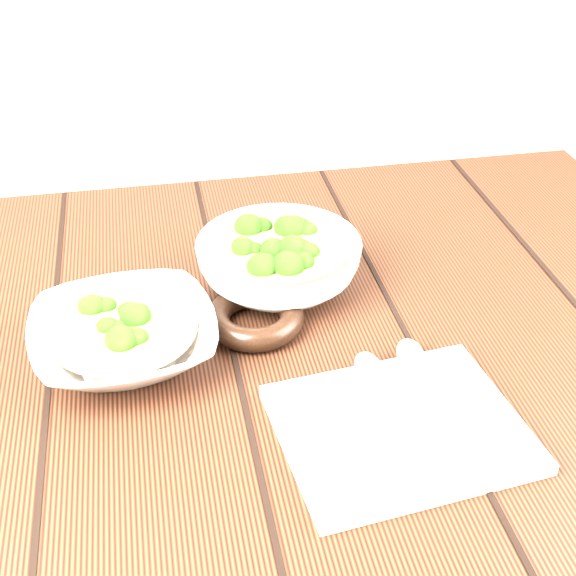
{
  "coord_description": "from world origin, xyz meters",
  "views": [
    {
      "loc": [
        -0.09,
        -0.74,
        1.31
      ],
      "look_at": [
        0.05,
        0.01,
        0.8
      ],
      "focal_mm": 50.0,
      "sensor_mm": 36.0,
      "label": 1
    }
  ],
  "objects_px": {
    "table": "(249,408)",
    "soup_bowl_back": "(279,262)",
    "soup_bowl_front": "(124,338)",
    "napkin": "(400,428)",
    "trivet": "(255,318)"
  },
  "relations": [
    {
      "from": "table",
      "to": "soup_bowl_back",
      "type": "distance_m",
      "value": 0.19
    },
    {
      "from": "soup_bowl_front",
      "to": "napkin",
      "type": "height_order",
      "value": "soup_bowl_front"
    },
    {
      "from": "trivet",
      "to": "table",
      "type": "bearing_deg",
      "value": -155.52
    },
    {
      "from": "soup_bowl_front",
      "to": "soup_bowl_back",
      "type": "relative_size",
      "value": 0.86
    },
    {
      "from": "soup_bowl_back",
      "to": "napkin",
      "type": "relative_size",
      "value": 1.11
    },
    {
      "from": "soup_bowl_back",
      "to": "trivet",
      "type": "height_order",
      "value": "soup_bowl_back"
    },
    {
      "from": "soup_bowl_back",
      "to": "trivet",
      "type": "xyz_separation_m",
      "value": [
        -0.04,
        -0.08,
        -0.02
      ]
    },
    {
      "from": "napkin",
      "to": "table",
      "type": "bearing_deg",
      "value": 115.84
    },
    {
      "from": "soup_bowl_front",
      "to": "soup_bowl_back",
      "type": "height_order",
      "value": "soup_bowl_back"
    },
    {
      "from": "soup_bowl_front",
      "to": "trivet",
      "type": "xyz_separation_m",
      "value": [
        0.15,
        0.03,
        -0.01
      ]
    },
    {
      "from": "soup_bowl_front",
      "to": "napkin",
      "type": "xyz_separation_m",
      "value": [
        0.26,
        -0.17,
        -0.02
      ]
    },
    {
      "from": "soup_bowl_back",
      "to": "table",
      "type": "bearing_deg",
      "value": -122.25
    },
    {
      "from": "table",
      "to": "soup_bowl_back",
      "type": "xyz_separation_m",
      "value": [
        0.05,
        0.09,
        0.15
      ]
    },
    {
      "from": "soup_bowl_back",
      "to": "soup_bowl_front",
      "type": "bearing_deg",
      "value": -150.75
    },
    {
      "from": "soup_bowl_front",
      "to": "soup_bowl_back",
      "type": "xyz_separation_m",
      "value": [
        0.19,
        0.11,
        0.01
      ]
    }
  ]
}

